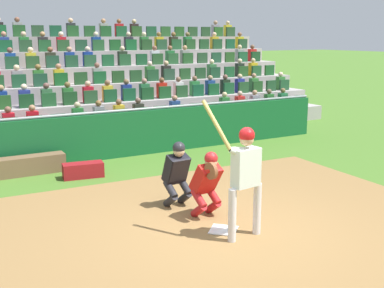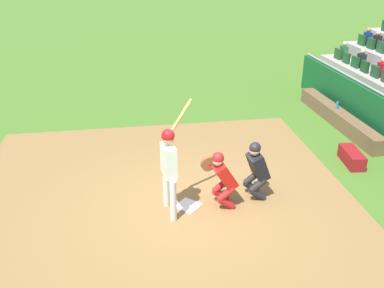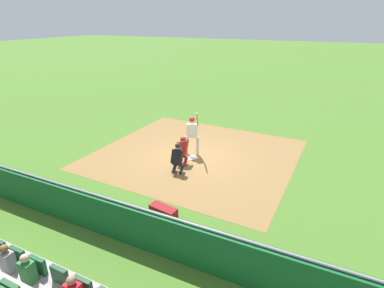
# 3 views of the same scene
# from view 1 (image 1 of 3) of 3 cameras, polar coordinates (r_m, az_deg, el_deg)

# --- Properties ---
(ground_plane) EXTENTS (160.00, 160.00, 0.00)m
(ground_plane) POSITION_cam_1_polar(r_m,az_deg,el_deg) (8.38, 3.68, -10.04)
(ground_plane) COLOR #477226
(infield_dirt_patch) EXTENTS (9.03, 8.37, 0.01)m
(infield_dirt_patch) POSITION_cam_1_polar(r_m,az_deg,el_deg) (8.00, 5.68, -11.18)
(infield_dirt_patch) COLOR olive
(infield_dirt_patch) RESTS_ON ground_plane
(home_plate_marker) EXTENTS (0.62, 0.62, 0.02)m
(home_plate_marker) POSITION_cam_1_polar(r_m,az_deg,el_deg) (8.37, 3.68, -9.94)
(home_plate_marker) COLOR white
(home_plate_marker) RESTS_ON infield_dirt_patch
(batter_at_plate) EXTENTS (0.85, 0.70, 2.22)m
(batter_at_plate) POSITION_cam_1_polar(r_m,az_deg,el_deg) (7.77, 6.17, -2.98)
(batter_at_plate) COLOR silver
(batter_at_plate) RESTS_ON ground_plane
(catcher_crouching) EXTENTS (0.50, 0.73, 1.25)m
(catcher_crouching) POSITION_cam_1_polar(r_m,az_deg,el_deg) (8.71, 1.81, -4.22)
(catcher_crouching) COLOR red
(catcher_crouching) RESTS_ON ground_plane
(home_plate_umpire) EXTENTS (0.49, 0.49, 1.30)m
(home_plate_umpire) POSITION_cam_1_polar(r_m,az_deg,el_deg) (9.28, -1.72, -3.14)
(home_plate_umpire) COLOR #242429
(home_plate_umpire) RESTS_ON ground_plane
(dugout_wall) EXTENTS (13.93, 0.24, 1.29)m
(dugout_wall) POSITION_cam_1_polar(r_m,az_deg,el_deg) (13.14, -10.03, 0.94)
(dugout_wall) COLOR #14582A
(dugout_wall) RESTS_ON ground_plane
(equipment_duffel_bag) EXTENTS (0.96, 0.48, 0.34)m
(equipment_duffel_bag) POSITION_cam_1_polar(r_m,az_deg,el_deg) (11.58, -12.54, -2.99)
(equipment_duffel_bag) COLOR maroon
(equipment_duffel_bag) RESTS_ON ground_plane
(bleacher_stand) EXTENTS (19.07, 5.88, 3.88)m
(bleacher_stand) POSITION_cam_1_polar(r_m,az_deg,el_deg) (18.35, -16.06, 5.67)
(bleacher_stand) COLOR #A59A9A
(bleacher_stand) RESTS_ON ground_plane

